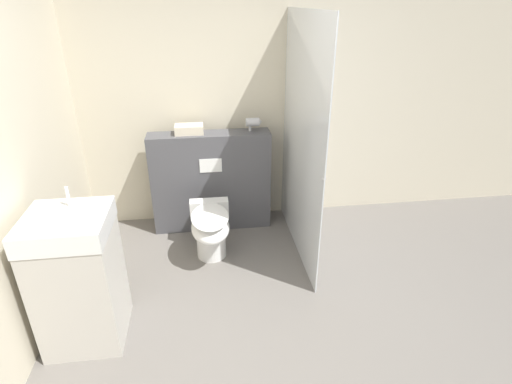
# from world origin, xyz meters

# --- Properties ---
(ground_plane) EXTENTS (12.00, 12.00, 0.00)m
(ground_plane) POSITION_xyz_m (0.00, 0.00, 0.00)
(ground_plane) COLOR slate
(wall_back) EXTENTS (8.00, 0.06, 2.50)m
(wall_back) POSITION_xyz_m (0.00, 2.19, 1.25)
(wall_back) COLOR beige
(wall_back) RESTS_ON ground_plane
(partition_panel) EXTENTS (1.22, 0.26, 1.05)m
(partition_panel) POSITION_xyz_m (-0.26, 1.94, 0.52)
(partition_panel) COLOR #4C4C51
(partition_panel) RESTS_ON ground_plane
(shower_glass) EXTENTS (0.04, 1.49, 2.18)m
(shower_glass) POSITION_xyz_m (0.55, 1.42, 1.09)
(shower_glass) COLOR silver
(shower_glass) RESTS_ON ground_plane
(toilet) EXTENTS (0.37, 0.64, 0.50)m
(toilet) POSITION_xyz_m (-0.29, 1.32, 0.31)
(toilet) COLOR white
(toilet) RESTS_ON ground_plane
(sink_vanity) EXTENTS (0.53, 0.52, 1.14)m
(sink_vanity) POSITION_xyz_m (-1.22, 0.46, 0.50)
(sink_vanity) COLOR beige
(sink_vanity) RESTS_ON ground_plane
(hair_drier) EXTENTS (0.16, 0.09, 0.13)m
(hair_drier) POSITION_xyz_m (0.19, 1.96, 1.13)
(hair_drier) COLOR #B7B7BC
(hair_drier) RESTS_ON partition_panel
(folded_towel) EXTENTS (0.28, 0.18, 0.08)m
(folded_towel) POSITION_xyz_m (-0.45, 1.96, 1.09)
(folded_towel) COLOR beige
(folded_towel) RESTS_ON partition_panel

